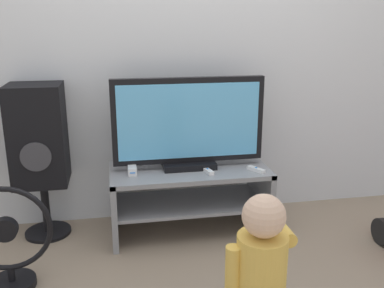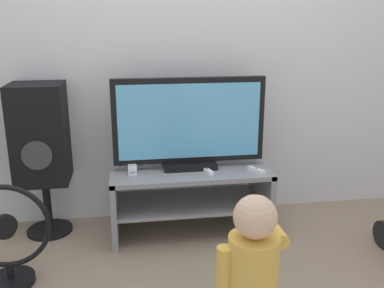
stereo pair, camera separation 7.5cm
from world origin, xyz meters
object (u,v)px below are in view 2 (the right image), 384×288
object	(u,v)px
child	(253,270)
remote_secondary	(207,171)
speaker_tower	(40,137)
television	(189,124)
remote_primary	(256,170)
game_console	(132,168)
floor_fan	(6,241)

from	to	relation	value
child	remote_secondary	bearing A→B (deg)	88.06
child	speaker_tower	distance (m)	1.68
television	remote_primary	bearing A→B (deg)	-20.71
television	remote_primary	distance (m)	0.52
remote_secondary	speaker_tower	size ratio (longest dim) A/B	0.13
remote_secondary	child	distance (m)	1.13
television	game_console	size ratio (longest dim) A/B	6.26
remote_primary	child	world-z (taller)	child
television	game_console	distance (m)	0.46
remote_primary	speaker_tower	size ratio (longest dim) A/B	0.13
game_console	remote_secondary	distance (m)	0.48
game_console	floor_fan	xyz separation A→B (m)	(-0.67, -0.46, -0.21)
speaker_tower	game_console	bearing A→B (deg)	-13.01
speaker_tower	child	bearing A→B (deg)	-53.26
child	floor_fan	xyz separation A→B (m)	(-1.10, 0.75, -0.19)
game_console	remote_secondary	world-z (taller)	game_console
game_console	floor_fan	distance (m)	0.84
remote_primary	remote_secondary	bearing A→B (deg)	173.26
game_console	floor_fan	size ratio (longest dim) A/B	0.27
game_console	child	distance (m)	1.28
remote_primary	remote_secondary	xyz separation A→B (m)	(-0.31, 0.04, 0.00)
television	floor_fan	world-z (taller)	television
game_console	remote_secondary	size ratio (longest dim) A/B	1.16
remote_secondary	floor_fan	bearing A→B (deg)	-161.79
television	game_console	world-z (taller)	television
remote_primary	speaker_tower	bearing A→B (deg)	169.48
game_console	remote_primary	xyz separation A→B (m)	(0.78, -0.12, -0.01)
television	remote_secondary	distance (m)	0.32
television	speaker_tower	distance (m)	0.95
child	speaker_tower	size ratio (longest dim) A/B	0.76
game_console	speaker_tower	size ratio (longest dim) A/B	0.16
remote_secondary	floor_fan	distance (m)	1.22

